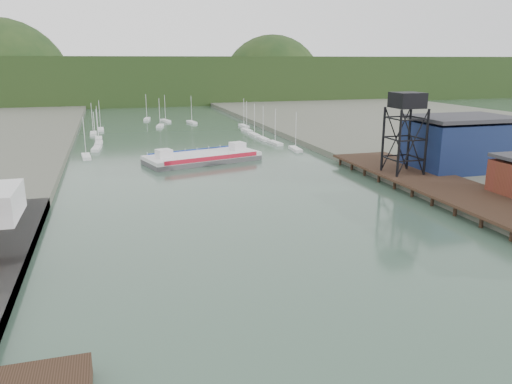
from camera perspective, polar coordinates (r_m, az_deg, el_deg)
east_pier at (r=96.36m, az=21.43°, el=0.39°), size 14.00×70.00×2.45m
lift_tower at (r=103.46m, az=16.87°, el=9.46°), size 6.50×6.50×16.00m
blue_shed at (r=114.85m, az=22.32°, el=5.14°), size 20.50×14.50×11.30m
marina_sailboats at (r=169.90m, az=-9.06°, el=6.61°), size 57.71×92.65×0.90m
distant_hills at (r=330.47m, az=-13.69°, el=12.08°), size 500.00×120.00×80.00m
chain_ferry at (r=123.40m, az=-6.14°, el=3.99°), size 29.54×18.00×3.97m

